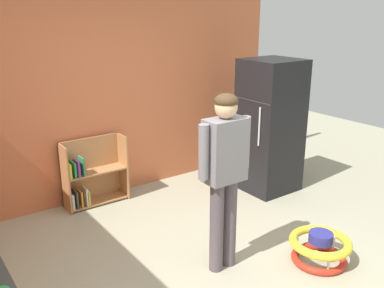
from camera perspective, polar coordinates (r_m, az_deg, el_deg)
name	(u,v)px	position (r m, az deg, el deg)	size (l,w,h in m)	color
ground_plane	(221,272)	(4.26, 3.93, -16.69)	(12.00, 12.00, 0.00)	#ABA78C
back_wall	(108,94)	(5.61, -11.17, 6.52)	(5.20, 0.06, 2.70)	#CA683F
refrigerator	(270,126)	(5.83, 10.32, 2.34)	(0.73, 0.68, 1.78)	black
bookshelf	(91,176)	(5.58, -13.34, -4.23)	(0.80, 0.28, 0.85)	#B47949
standing_person	(225,167)	(3.88, 4.35, -3.12)	(0.57, 0.22, 1.71)	#584E55
baby_walker	(320,248)	(4.50, 16.64, -13.07)	(0.60, 0.60, 0.32)	red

